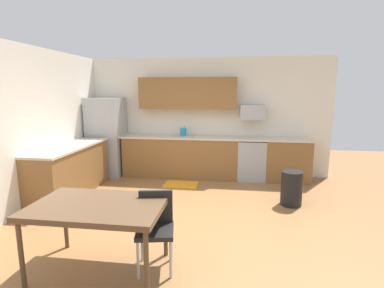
{
  "coord_description": "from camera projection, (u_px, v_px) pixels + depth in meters",
  "views": [
    {
      "loc": [
        0.74,
        -4.22,
        1.95
      ],
      "look_at": [
        0.0,
        1.0,
        1.0
      ],
      "focal_mm": 27.54,
      "sensor_mm": 36.0,
      "label": 1
    }
  ],
  "objects": [
    {
      "name": "sink_faucet",
      "position": [
        185.0,
        131.0,
        6.85
      ],
      "size": [
        0.02,
        0.02,
        0.24
      ],
      "primitive_type": "cylinder",
      "color": "#B2B5BA",
      "rests_on": "countertop_back"
    },
    {
      "name": "upper_cabinets_back",
      "position": [
        188.0,
        93.0,
        6.63
      ],
      "size": [
        2.2,
        0.34,
        0.7
      ],
      "primitive_type": "cube",
      "color": "brown"
    },
    {
      "name": "trash_bin",
      "position": [
        292.0,
        188.0,
        5.07
      ],
      "size": [
        0.36,
        0.36,
        0.6
      ],
      "primitive_type": "cylinder",
      "color": "black",
      "rests_on": "ground"
    },
    {
      "name": "kettle",
      "position": [
        183.0,
        132.0,
        6.73
      ],
      "size": [
        0.14,
        0.14,
        0.2
      ],
      "primitive_type": "cylinder",
      "color": "#198CBF",
      "rests_on": "countertop_back"
    },
    {
      "name": "chair_near_table",
      "position": [
        155.0,
        224.0,
        3.26
      ],
      "size": [
        0.47,
        0.47,
        0.85
      ],
      "color": "black",
      "rests_on": "ground"
    },
    {
      "name": "sink_basin",
      "position": [
        183.0,
        139.0,
        6.7
      ],
      "size": [
        0.48,
        0.4,
        0.14
      ],
      "primitive_type": "cube",
      "color": "#A5A8AD",
      "rests_on": "countertop_back"
    },
    {
      "name": "countertop_left",
      "position": [
        69.0,
        147.0,
        5.5
      ],
      "size": [
        0.64,
        2.0,
        0.04
      ],
      "primitive_type": "cube",
      "color": "beige",
      "rests_on": "cabinet_run_left"
    },
    {
      "name": "dining_table",
      "position": [
        98.0,
        209.0,
        3.14
      ],
      "size": [
        1.4,
        0.9,
        0.77
      ],
      "color": "brown",
      "rests_on": "ground"
    },
    {
      "name": "microwave",
      "position": [
        253.0,
        112.0,
        6.48
      ],
      "size": [
        0.54,
        0.36,
        0.32
      ],
      "primitive_type": "cube",
      "color": "#9EA0A5"
    },
    {
      "name": "cabinet_run_back",
      "position": [
        181.0,
        157.0,
        6.79
      ],
      "size": [
        2.6,
        0.6,
        0.9
      ],
      "primitive_type": "cube",
      "color": "brown",
      "rests_on": "ground"
    },
    {
      "name": "wall_left",
      "position": [
        19.0,
        129.0,
        4.69
      ],
      "size": [
        0.1,
        5.8,
        2.7
      ],
      "primitive_type": "cube",
      "color": "silver",
      "rests_on": "ground"
    },
    {
      "name": "countertop_back",
      "position": [
        200.0,
        137.0,
        6.64
      ],
      "size": [
        4.8,
        0.64,
        0.04
      ],
      "primitive_type": "cube",
      "color": "beige",
      "rests_on": "cabinet_run_back"
    },
    {
      "name": "oven_range",
      "position": [
        251.0,
        159.0,
        6.56
      ],
      "size": [
        0.6,
        0.6,
        0.91
      ],
      "color": "#999BA0",
      "rests_on": "ground"
    },
    {
      "name": "floor_mat",
      "position": [
        181.0,
        184.0,
        6.22
      ],
      "size": [
        0.7,
        0.5,
        0.01
      ],
      "primitive_type": "cube",
      "color": "orange",
      "rests_on": "ground"
    },
    {
      "name": "cabinet_run_left",
      "position": [
        71.0,
        171.0,
        5.58
      ],
      "size": [
        0.6,
        2.0,
        0.9
      ],
      "primitive_type": "cube",
      "color": "brown",
      "rests_on": "ground"
    },
    {
      "name": "cabinet_run_back_right",
      "position": [
        287.0,
        160.0,
        6.46
      ],
      "size": [
        0.95,
        0.6,
        0.9
      ],
      "primitive_type": "cube",
      "color": "brown",
      "rests_on": "ground"
    },
    {
      "name": "ground_plane",
      "position": [
        183.0,
        219.0,
        4.56
      ],
      "size": [
        12.0,
        12.0,
        0.0
      ],
      "primitive_type": "plane",
      "color": "olive"
    },
    {
      "name": "refrigerator",
      "position": [
        107.0,
        137.0,
        6.87
      ],
      "size": [
        0.76,
        0.7,
        1.8
      ],
      "primitive_type": "cube",
      "color": "#9EA0A5",
      "rests_on": "ground"
    },
    {
      "name": "wall_back",
      "position": [
        202.0,
        117.0,
        6.91
      ],
      "size": [
        5.8,
        0.1,
        2.7
      ],
      "primitive_type": "cube",
      "color": "silver",
      "rests_on": "ground"
    }
  ]
}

